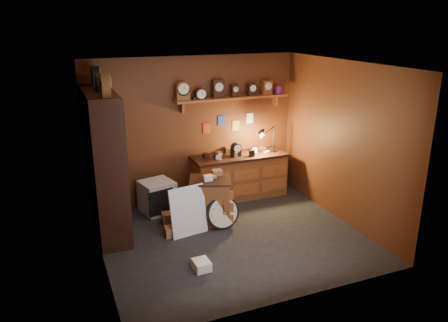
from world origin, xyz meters
TOP-DOWN VIEW (x-y plane):
  - floor at (0.00, 0.00)m, footprint 4.00×4.00m
  - room_shell at (0.04, 0.11)m, footprint 4.02×3.62m
  - shelving_unit at (-1.79, 0.98)m, footprint 0.47×1.60m
  - workbench at (0.79, 1.47)m, footprint 1.85×0.66m
  - low_cabinet at (-0.13, 0.63)m, footprint 0.84×0.78m
  - big_round_clock at (-0.02, 0.34)m, footprint 0.56×0.18m
  - white_panel at (-0.61, 0.35)m, footprint 0.64×0.27m
  - mini_fridge at (-0.86, 1.39)m, footprint 0.65×0.67m
  - floor_box_a at (-0.87, 0.38)m, footprint 0.26×0.22m
  - floor_box_b at (-0.77, -0.73)m, footprint 0.23×0.27m
  - floor_box_c at (-0.79, 0.86)m, footprint 0.26×0.22m

SIDE VIEW (x-z plane):
  - floor at x=0.00m, z-range 0.00..0.00m
  - white_panel at x=-0.61m, z-range -0.41..0.41m
  - floor_box_b at x=-0.77m, z-range 0.00..0.13m
  - floor_box_a at x=-0.87m, z-range 0.00..0.15m
  - floor_box_c at x=-0.79m, z-range 0.00..0.18m
  - big_round_clock at x=-0.02m, z-range -0.01..0.56m
  - mini_fridge at x=-0.86m, z-range 0.00..0.57m
  - low_cabinet at x=-0.13m, z-range -0.01..0.85m
  - workbench at x=0.79m, z-range -0.21..1.15m
  - shelving_unit at x=-1.79m, z-range -0.03..2.54m
  - room_shell at x=0.04m, z-range 0.37..3.08m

